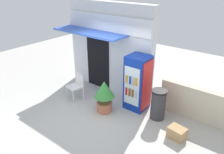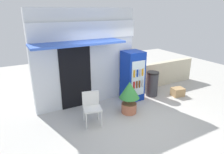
{
  "view_description": "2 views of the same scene",
  "coord_description": "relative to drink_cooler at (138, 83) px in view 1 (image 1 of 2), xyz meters",
  "views": [
    {
      "loc": [
        3.95,
        -4.08,
        3.86
      ],
      "look_at": [
        0.11,
        0.83,
        0.98
      ],
      "focal_mm": 35.74,
      "sensor_mm": 36.0,
      "label": 1
    },
    {
      "loc": [
        -2.92,
        -4.14,
        3.04
      ],
      "look_at": [
        -0.15,
        0.9,
        1.06
      ],
      "focal_mm": 31.63,
      "sensor_mm": 36.0,
      "label": 2
    }
  ],
  "objects": [
    {
      "name": "plastic_chair",
      "position": [
        -1.88,
        -0.77,
        -0.32
      ],
      "size": [
        0.55,
        0.53,
        0.91
      ],
      "color": "silver",
      "rests_on": "ground"
    },
    {
      "name": "ground",
      "position": [
        -0.82,
        -1.18,
        -0.86
      ],
      "size": [
        16.0,
        16.0,
        0.0
      ],
      "primitive_type": "plane",
      "color": "beige"
    },
    {
      "name": "trash_bin",
      "position": [
        0.79,
        -0.12,
        -0.4
      ],
      "size": [
        0.44,
        0.44,
        0.91
      ],
      "color": "#38383D",
      "rests_on": "ground"
    },
    {
      "name": "stone_boundary_wall",
      "position": [
        2.01,
        0.55,
        -0.37
      ],
      "size": [
        2.84,
        0.24,
        0.98
      ],
      "primitive_type": "cube",
      "color": "beige",
      "rests_on": "ground"
    },
    {
      "name": "cardboard_box",
      "position": [
        1.61,
        -0.62,
        -0.71
      ],
      "size": [
        0.48,
        0.4,
        0.3
      ],
      "primitive_type": "cube",
      "rotation": [
        0.0,
        0.0,
        -0.17
      ],
      "color": "tan",
      "rests_on": "ground"
    },
    {
      "name": "storefront_building",
      "position": [
        -1.54,
        0.49,
        0.74
      ],
      "size": [
        3.41,
        1.12,
        3.09
      ],
      "color": "silver",
      "rests_on": "ground"
    },
    {
      "name": "potted_plant_near_shop",
      "position": [
        -0.66,
        -0.8,
        -0.26
      ],
      "size": [
        0.61,
        0.61,
        1.01
      ],
      "color": "#BC6B4C",
      "rests_on": "ground"
    },
    {
      "name": "drink_cooler",
      "position": [
        0.0,
        0.0,
        0.0
      ],
      "size": [
        0.66,
        0.7,
        1.72
      ],
      "color": "#0C2D9E",
      "rests_on": "ground"
    }
  ]
}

